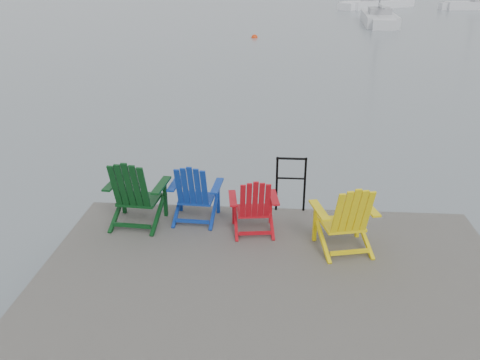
# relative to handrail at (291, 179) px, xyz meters

# --- Properties ---
(ground) EXTENTS (400.00, 400.00, 0.00)m
(ground) POSITION_rel_handrail_xyz_m (-0.25, -2.45, -1.04)
(ground) COLOR slate
(ground) RESTS_ON ground
(dock) EXTENTS (6.00, 5.00, 1.40)m
(dock) POSITION_rel_handrail_xyz_m (-0.25, -2.45, -0.69)
(dock) COLOR #312E2B
(dock) RESTS_ON ground
(handrail) EXTENTS (0.48, 0.04, 0.90)m
(handrail) POSITION_rel_handrail_xyz_m (0.00, 0.00, 0.00)
(handrail) COLOR black
(handrail) RESTS_ON dock
(chair_green) EXTENTS (0.91, 0.85, 1.08)m
(chair_green) POSITION_rel_handrail_xyz_m (-2.31, -0.67, 0.00)
(chair_green) COLOR #093613
(chair_green) RESTS_ON dock
(chair_blue) EXTENTS (0.80, 0.74, 0.96)m
(chair_blue) POSITION_rel_handrail_xyz_m (-1.45, -0.48, -0.06)
(chair_blue) COLOR #0E3298
(chair_blue) RESTS_ON dock
(chair_red) EXTENTS (0.77, 0.73, 0.89)m
(chair_red) POSITION_rel_handrail_xyz_m (-0.54, -0.78, -0.09)
(chair_red) COLOR red
(chair_red) RESTS_ON dock
(chair_yellow) EXTENTS (0.93, 0.88, 1.02)m
(chair_yellow) POSITION_rel_handrail_xyz_m (0.72, -1.21, -0.03)
(chair_yellow) COLOR yellow
(chair_yellow) RESTS_ON dock
(sailboat_near) EXTENTS (3.10, 9.13, 12.30)m
(sailboat_near) POSITION_rel_handrail_xyz_m (7.58, 35.33, -0.69)
(sailboat_near) COLOR silver
(sailboat_near) RESTS_ON ground
(sailboat_mid) EXTENTS (8.96, 8.60, 13.43)m
(sailboat_mid) POSITION_rel_handrail_xyz_m (10.49, 52.64, -0.69)
(sailboat_mid) COLOR white
(sailboat_mid) RESTS_ON ground
(sailboat_far) EXTENTS (7.12, 2.63, 9.79)m
(sailboat_far) POSITION_rel_handrail_xyz_m (20.74, 51.03, -0.69)
(sailboat_far) COLOR white
(sailboat_far) RESTS_ON ground
(buoy_b) EXTENTS (0.41, 0.41, 0.41)m
(buoy_b) POSITION_rel_handrail_xyz_m (-1.80, 25.77, -1.04)
(buoy_b) COLOR #ED390D
(buoy_b) RESTS_ON ground
(buoy_d) EXTENTS (0.35, 0.35, 0.35)m
(buoy_d) POSITION_rel_handrail_xyz_m (7.38, 35.26, -1.04)
(buoy_d) COLOR red
(buoy_d) RESTS_ON ground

